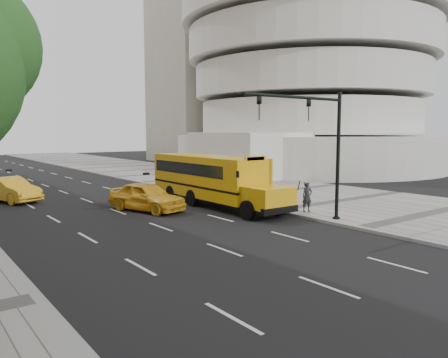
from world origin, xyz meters
TOP-DOWN VIEW (x-y plane):
  - ground at (0.00, 0.00)m, footprint 140.00×140.00m
  - sidewalk_museum at (12.00, 0.00)m, footprint 12.00×140.00m
  - curb_museum at (6.00, 0.00)m, footprint 0.30×140.00m
  - guggenheim at (29.37, 18.51)m, footprint 33.20×42.20m
  - school_bus at (4.50, -1.29)m, footprint 2.96×11.56m
  - taxi_near at (0.45, -0.75)m, footprint 3.32×5.17m
  - taxi_far at (-5.11, 7.38)m, footprint 3.22×5.05m
  - pedestrian at (6.88, -7.00)m, footprint 0.69×0.54m
  - traffic_signal at (5.19, -9.20)m, footprint 6.18×0.36m

SIDE VIEW (x-z plane):
  - ground at x=0.00m, z-range 0.00..0.00m
  - sidewalk_museum at x=12.00m, z-range 0.00..0.15m
  - curb_museum at x=6.00m, z-range 0.00..0.15m
  - taxi_far at x=-5.11m, z-range 0.00..1.57m
  - taxi_near at x=0.45m, z-range 0.00..1.64m
  - pedestrian at x=6.88m, z-range 0.15..1.81m
  - school_bus at x=4.50m, z-range 0.17..3.36m
  - traffic_signal at x=5.19m, z-range 0.89..7.29m
  - guggenheim at x=29.37m, z-range -3.92..31.08m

